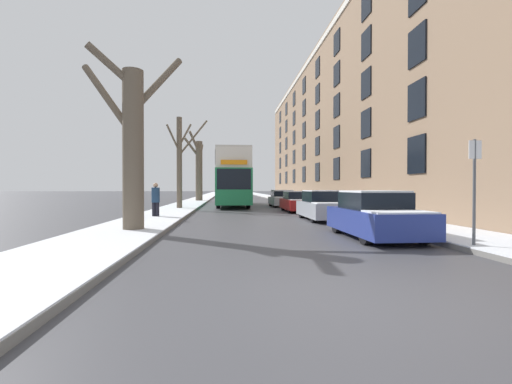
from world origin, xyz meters
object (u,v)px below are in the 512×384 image
(pedestrian_left_sidewalk, at_px, (156,199))
(street_sign_post, at_px, (474,188))
(parked_car_2, at_px, (297,202))
(double_decker_bus, at_px, (232,176))
(parked_car_1, at_px, (322,206))
(bare_tree_left_0, at_px, (132,142))
(bare_tree_left_2, at_px, (199,168))
(bare_tree_left_1, at_px, (180,161))
(parked_car_0, at_px, (375,216))
(parked_car_3, at_px, (282,199))

(pedestrian_left_sidewalk, xyz_separation_m, street_sign_post, (9.42, -9.28, 0.57))
(parked_car_2, bearing_deg, double_decker_bus, 118.90)
(parked_car_2, distance_m, pedestrian_left_sidewalk, 9.40)
(street_sign_post, bearing_deg, parked_car_1, 99.49)
(double_decker_bus, distance_m, parked_car_2, 8.64)
(bare_tree_left_0, relative_size, bare_tree_left_2, 0.84)
(bare_tree_left_1, height_order, parked_car_2, bare_tree_left_1)
(bare_tree_left_2, relative_size, parked_car_0, 1.87)
(bare_tree_left_0, xyz_separation_m, street_sign_post, (9.14, -4.12, -1.54))
(parked_car_0, xyz_separation_m, parked_car_2, (-0.00, 11.72, -0.05))
(parked_car_0, bearing_deg, bare_tree_left_2, 105.25)
(parked_car_2, bearing_deg, bare_tree_left_2, 115.07)
(double_decker_bus, bearing_deg, parked_car_2, -61.10)
(bare_tree_left_2, height_order, parked_car_3, bare_tree_left_2)
(bare_tree_left_0, relative_size, street_sign_post, 2.36)
(bare_tree_left_1, height_order, parked_car_0, bare_tree_left_1)
(parked_car_2, height_order, pedestrian_left_sidewalk, pedestrian_left_sidewalk)
(double_decker_bus, relative_size, parked_car_1, 2.93)
(bare_tree_left_2, height_order, parked_car_2, bare_tree_left_2)
(bare_tree_left_2, xyz_separation_m, parked_car_2, (7.66, -16.38, -3.08))
(double_decker_bus, xyz_separation_m, parked_car_3, (4.07, -1.40, -1.91))
(parked_car_3, distance_m, street_sign_post, 20.19)
(bare_tree_left_1, xyz_separation_m, parked_car_3, (7.80, 3.75, -2.81))
(bare_tree_left_0, xyz_separation_m, parked_car_2, (7.75, 10.03, -2.47))
(bare_tree_left_1, bearing_deg, parked_car_2, -15.94)
(bare_tree_left_0, distance_m, pedestrian_left_sidewalk, 5.59)
(bare_tree_left_2, xyz_separation_m, parked_car_0, (7.66, -28.10, -3.03))
(parked_car_3, bearing_deg, bare_tree_left_1, -154.33)
(double_decker_bus, height_order, street_sign_post, double_decker_bus)
(parked_car_3, xyz_separation_m, street_sign_post, (1.39, -20.12, 0.91))
(street_sign_post, bearing_deg, bare_tree_left_0, 155.74)
(parked_car_3, bearing_deg, street_sign_post, -86.06)
(parked_car_2, bearing_deg, parked_car_1, -90.00)
(parked_car_3, height_order, street_sign_post, street_sign_post)
(bare_tree_left_1, relative_size, pedestrian_left_sidewalk, 3.60)
(double_decker_bus, xyz_separation_m, pedestrian_left_sidewalk, (-3.96, -12.23, -1.56))
(parked_car_1, bearing_deg, parked_car_0, -90.00)
(parked_car_0, xyz_separation_m, parked_car_1, (0.00, 5.88, -0.02))
(bare_tree_left_0, bearing_deg, bare_tree_left_2, 89.80)
(bare_tree_left_2, xyz_separation_m, street_sign_post, (9.05, -30.52, -2.15))
(bare_tree_left_1, xyz_separation_m, double_decker_bus, (3.73, 5.14, -0.90))
(parked_car_0, xyz_separation_m, parked_car_3, (0.00, 17.70, -0.04))
(bare_tree_left_0, distance_m, parked_car_3, 17.95)
(street_sign_post, bearing_deg, double_decker_bus, 104.23)
(parked_car_0, height_order, pedestrian_left_sidewalk, pedestrian_left_sidewalk)
(parked_car_3, xyz_separation_m, pedestrian_left_sidewalk, (-8.03, -10.83, 0.35))
(pedestrian_left_sidewalk, bearing_deg, parked_car_2, 44.28)
(bare_tree_left_2, relative_size, double_decker_bus, 0.64)
(pedestrian_left_sidewalk, bearing_deg, double_decker_bus, 85.15)
(bare_tree_left_0, relative_size, parked_car_0, 1.58)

